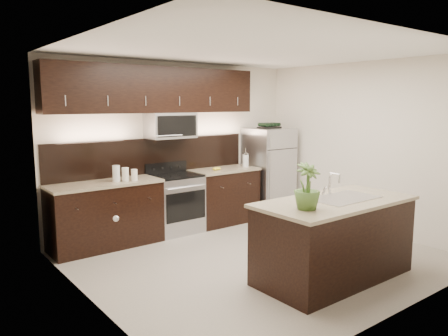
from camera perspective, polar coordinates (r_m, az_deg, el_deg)
name	(u,v)px	position (r m, az deg, el deg)	size (l,w,h in m)	color
ground	(258,257)	(5.98, 4.48, -11.57)	(4.50, 4.50, 0.00)	gray
room_walls	(255,131)	(5.53, 4.09, 4.80)	(4.52, 4.02, 2.71)	beige
counter_run	(164,205)	(6.91, -7.82, -4.81)	(3.51, 0.65, 0.94)	black
upper_fixtures	(159,97)	(6.87, -8.53, 9.14)	(3.49, 0.40, 1.66)	black
island	(334,239)	(5.33, 14.19, -8.97)	(1.96, 0.96, 0.94)	black
sink_faucet	(343,197)	(5.33, 15.29, -3.64)	(0.84, 0.50, 0.28)	silver
refrigerator	(269,172)	(8.08, 5.84, -0.48)	(0.77, 0.69, 1.59)	#B2B2B7
wine_rack	(269,126)	(8.00, 5.93, 5.50)	(0.39, 0.24, 0.10)	black
plant	(307,186)	(4.64, 10.81, -2.37)	(0.28, 0.28, 0.49)	#3D5D25
canisters	(123,174)	(6.41, -13.04, -0.77)	(0.33, 0.19, 0.23)	silver
french_press	(246,160)	(7.69, 2.83, 1.07)	(0.11, 0.11, 0.32)	silver
bananas	(214,169)	(7.24, -1.28, -0.13)	(0.16, 0.13, 0.05)	yellow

